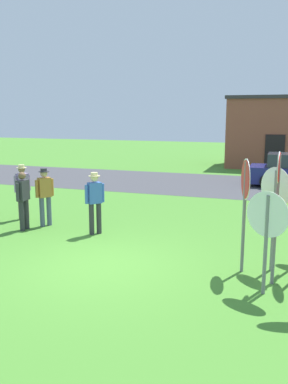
{
  "coord_description": "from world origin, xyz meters",
  "views": [
    {
      "loc": [
        3.74,
        -8.04,
        3.34
      ],
      "look_at": [
        0.27,
        2.08,
        1.3
      ],
      "focal_mm": 38.99,
      "sensor_mm": 36.0,
      "label": 1
    }
  ],
  "objects": [
    {
      "name": "stop_sign_center_cluster",
      "position": [
        2.98,
        0.62,
        1.68
      ],
      "size": [
        0.26,
        0.82,
        2.42
      ],
      "color": "slate",
      "rests_on": "ground"
    },
    {
      "name": "stop_sign_nearest",
      "position": [
        3.62,
        0.15,
        1.73
      ],
      "size": [
        0.07,
        0.61,
        2.63
      ],
      "color": "slate",
      "rests_on": "ground"
    },
    {
      "name": "person_on_left",
      "position": [
        -4.09,
        2.97,
        0.98
      ],
      "size": [
        0.35,
        0.53,
        1.74
      ],
      "color": "#7A6B56",
      "rests_on": "ground"
    },
    {
      "name": "ground_plane",
      "position": [
        0.0,
        0.0,
        0.0
      ],
      "size": [
        80.0,
        80.0,
        0.0
      ],
      "primitive_type": "plane",
      "color": "#47842D"
    },
    {
      "name": "person_with_sunhat",
      "position": [
        -1.19,
        2.16,
        0.98
      ],
      "size": [
        0.41,
        0.45,
        1.74
      ],
      "color": "#2D2D33",
      "rests_on": "ground"
    },
    {
      "name": "building_background",
      "position": [
        3.09,
        19.28,
        2.18
      ],
      "size": [
        5.95,
        4.15,
        4.35
      ],
      "color": "brown",
      "rests_on": "ground"
    },
    {
      "name": "street_asphalt",
      "position": [
        0.0,
        11.37,
        0.0
      ],
      "size": [
        60.0,
        6.4,
        0.01
      ],
      "primitive_type": "cube",
      "color": "#424247",
      "rests_on": "ground"
    },
    {
      "name": "stop_sign_tallest",
      "position": [
        3.57,
        0.9,
        1.54
      ],
      "size": [
        0.62,
        0.61,
        2.24
      ],
      "color": "slate",
      "rests_on": "ground"
    },
    {
      "name": "person_holding_notes",
      "position": [
        -2.97,
        2.47,
        0.98
      ],
      "size": [
        0.39,
        0.48,
        1.74
      ],
      "color": "#4C5670",
      "rests_on": "ground"
    },
    {
      "name": "stop_sign_leaning_left",
      "position": [
        3.48,
        -0.38,
        1.33
      ],
      "size": [
        0.76,
        0.4,
        1.95
      ],
      "color": "slate",
      "rests_on": "ground"
    },
    {
      "name": "person_in_blue",
      "position": [
        -3.31,
        1.88,
        0.95
      ],
      "size": [
        0.22,
        0.57,
        1.69
      ],
      "color": "#2D2D33",
      "rests_on": "ground"
    }
  ]
}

